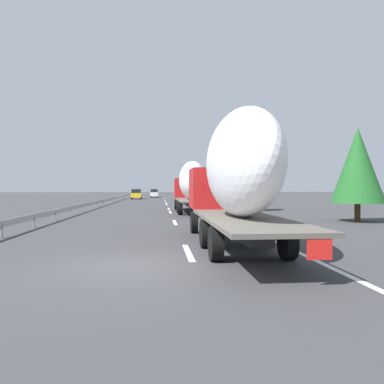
% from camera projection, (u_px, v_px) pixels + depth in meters
% --- Properties ---
extents(ground_plane, '(260.00, 260.00, 0.00)m').
position_uv_depth(ground_plane, '(153.00, 204.00, 49.92)').
color(ground_plane, '#38383A').
extents(lane_stripe_0, '(3.20, 0.20, 0.01)m').
position_uv_depth(lane_stripe_0, '(188.00, 252.00, 12.24)').
color(lane_stripe_0, white).
rests_on(lane_stripe_0, ground_plane).
extents(lane_stripe_1, '(3.20, 0.20, 0.01)m').
position_uv_depth(lane_stripe_1, '(175.00, 222.00, 22.73)').
color(lane_stripe_1, white).
rests_on(lane_stripe_1, ground_plane).
extents(lane_stripe_2, '(3.20, 0.20, 0.01)m').
position_uv_depth(lane_stripe_2, '(170.00, 212.00, 32.35)').
color(lane_stripe_2, white).
rests_on(lane_stripe_2, ground_plane).
extents(lane_stripe_3, '(3.20, 0.20, 0.01)m').
position_uv_depth(lane_stripe_3, '(169.00, 209.00, 37.39)').
color(lane_stripe_3, white).
rests_on(lane_stripe_3, ground_plane).
extents(lane_stripe_4, '(3.20, 0.20, 0.01)m').
position_uv_depth(lane_stripe_4, '(167.00, 204.00, 47.37)').
color(lane_stripe_4, white).
rests_on(lane_stripe_4, ground_plane).
extents(lane_stripe_5, '(3.20, 0.20, 0.01)m').
position_uv_depth(lane_stripe_5, '(166.00, 203.00, 52.74)').
color(lane_stripe_5, white).
rests_on(lane_stripe_5, ground_plane).
extents(lane_stripe_6, '(3.20, 0.20, 0.01)m').
position_uv_depth(lane_stripe_6, '(165.00, 201.00, 60.35)').
color(lane_stripe_6, white).
rests_on(lane_stripe_6, ground_plane).
extents(lane_stripe_7, '(3.20, 0.20, 0.01)m').
position_uv_depth(lane_stripe_7, '(164.00, 198.00, 74.22)').
color(lane_stripe_7, white).
rests_on(lane_stripe_7, ground_plane).
extents(edge_line_right, '(110.00, 0.20, 0.01)m').
position_uv_depth(edge_line_right, '(190.00, 202.00, 55.40)').
color(edge_line_right, white).
rests_on(edge_line_right, ground_plane).
extents(truck_lead, '(13.06, 2.55, 4.42)m').
position_uv_depth(truck_lead, '(191.00, 184.00, 31.84)').
color(truck_lead, '#B21919').
rests_on(truck_lead, ground_plane).
extents(truck_trailing, '(12.17, 2.55, 4.82)m').
position_uv_depth(truck_trailing, '(235.00, 174.00, 13.28)').
color(truck_trailing, '#B21919').
rests_on(truck_trailing, ground_plane).
extents(car_white_van, '(4.80, 1.73, 1.87)m').
position_uv_depth(car_white_van, '(154.00, 193.00, 80.85)').
color(car_white_van, white).
rests_on(car_white_van, ground_plane).
extents(car_yellow_coupe, '(4.32, 1.92, 1.91)m').
position_uv_depth(car_yellow_coupe, '(136.00, 194.00, 69.13)').
color(car_yellow_coupe, gold).
rests_on(car_yellow_coupe, ground_plane).
extents(road_sign, '(0.10, 0.90, 3.34)m').
position_uv_depth(road_sign, '(199.00, 187.00, 53.27)').
color(road_sign, gray).
rests_on(road_sign, ground_plane).
extents(tree_0, '(3.02, 3.02, 5.52)m').
position_uv_depth(tree_0, '(254.00, 171.00, 34.53)').
color(tree_0, '#472D19').
rests_on(tree_0, ground_plane).
extents(tree_1, '(3.94, 3.94, 7.20)m').
position_uv_depth(tree_1, '(242.00, 172.00, 47.42)').
color(tree_1, '#472D19').
rests_on(tree_1, ground_plane).
extents(tree_2, '(3.24, 3.24, 6.75)m').
position_uv_depth(tree_2, '(215.00, 178.00, 79.00)').
color(tree_2, '#472D19').
rests_on(tree_2, ground_plane).
extents(tree_3, '(3.27, 3.27, 7.89)m').
position_uv_depth(tree_3, '(209.00, 175.00, 78.05)').
color(tree_3, '#472D19').
rests_on(tree_3, ground_plane).
extents(tree_4, '(3.30, 3.30, 6.03)m').
position_uv_depth(tree_4, '(358.00, 165.00, 23.26)').
color(tree_4, '#472D19').
rests_on(tree_4, ground_plane).
extents(guardrail_median, '(94.00, 0.10, 0.76)m').
position_uv_depth(guardrail_median, '(112.00, 199.00, 52.37)').
color(guardrail_median, '#9EA0A5').
rests_on(guardrail_median, ground_plane).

